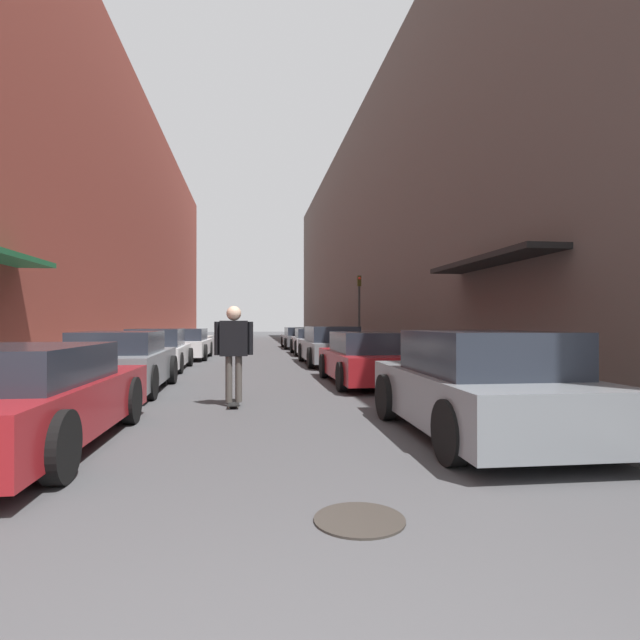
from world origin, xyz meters
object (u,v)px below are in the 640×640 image
parked_car_right_3 (313,342)px  parked_car_left_0 (20,399)px  parked_car_left_2 (157,350)px  parked_car_right_1 (368,359)px  parked_car_right_4 (300,338)px  traffic_light (359,306)px  skateboarder (234,344)px  parked_car_right_0 (480,386)px  manhole_cover (359,520)px  parked_car_left_1 (121,362)px  parked_car_left_3 (184,344)px  parked_car_right_2 (330,346)px

parked_car_right_3 → parked_car_left_0: bearing=-108.2°
parked_car_left_2 → parked_car_right_1: 7.20m
parked_car_right_4 → traffic_light: traffic_light is taller
parked_car_right_4 → skateboarder: skateboarder is taller
parked_car_right_0 → parked_car_right_1: parked_car_right_0 is taller
manhole_cover → parked_car_right_4: bearing=85.3°
parked_car_right_1 → traffic_light: traffic_light is taller
parked_car_left_1 → parked_car_right_0: parked_car_right_0 is taller
skateboarder → parked_car_left_1: bearing=138.5°
parked_car_left_3 → parked_car_right_0: (5.70, -14.92, 0.06)m
manhole_cover → parked_car_right_3: bearing=83.9°
parked_car_left_1 → parked_car_left_2: (-0.13, 4.97, -0.02)m
parked_car_left_3 → parked_car_right_3: parked_car_left_3 is taller
traffic_light → parked_car_right_1: bearing=-101.1°
skateboarder → parked_car_right_4: bearing=80.9°
parked_car_right_4 → parked_car_left_2: bearing=-114.6°
parked_car_left_0 → traffic_light: (7.28, 14.50, 1.60)m
parked_car_left_1 → traffic_light: traffic_light is taller
parked_car_right_3 → parked_car_right_0: bearing=-89.7°
parked_car_right_1 → parked_car_right_4: bearing=89.9°
parked_car_right_3 → traffic_light: traffic_light is taller
parked_car_left_0 → parked_car_right_2: parked_car_right_2 is taller
parked_car_left_1 → manhole_cover: size_ratio=6.08×
parked_car_left_2 → parked_car_right_0: 11.66m
skateboarder → traffic_light: (4.89, 11.69, 1.10)m
parked_car_left_2 → parked_car_left_0: bearing=-88.7°
parked_car_left_2 → parked_car_right_4: 13.93m
parked_car_right_1 → parked_car_right_2: (-0.03, 5.66, 0.04)m
parked_car_left_3 → manhole_cover: bearing=-78.5°
parked_car_right_0 → parked_car_right_3: (-0.10, 17.05, -0.07)m
parked_car_left_2 → parked_car_right_2: bearing=13.4°
parked_car_left_1 → parked_car_left_3: size_ratio=0.99×
parked_car_right_2 → parked_car_right_4: 11.31m
parked_car_right_3 → skateboarder: bearing=-102.7°
parked_car_left_2 → manhole_cover: 13.11m
traffic_light → parked_car_left_2: bearing=-148.9°
skateboarder → traffic_light: traffic_light is taller
parked_car_left_2 → manhole_cover: size_ratio=5.83×
parked_car_right_3 → parked_car_left_1: bearing=-115.4°
parked_car_right_1 → parked_car_left_2: bearing=143.3°
manhole_cover → parked_car_left_0: bearing=143.7°
parked_car_left_3 → parked_car_right_1: (5.57, -9.16, 0.01)m
parked_car_left_1 → parked_car_right_3: bearing=64.6°
parked_car_right_2 → parked_car_left_0: bearing=-116.0°
parked_car_left_0 → parked_car_right_4: parked_car_left_0 is taller
parked_car_right_2 → parked_car_right_4: size_ratio=1.07×
parked_car_right_0 → skateboarder: (-3.29, 2.89, 0.44)m
parked_car_right_4 → parked_car_right_3: bearing=-89.9°
parked_car_left_3 → parked_car_right_2: 6.56m
parked_car_left_2 → parked_car_right_0: bearing=-59.6°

